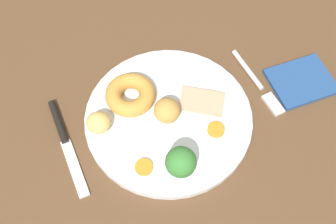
# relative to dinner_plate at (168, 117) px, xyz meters

# --- Properties ---
(dining_table) EXTENTS (1.20, 0.84, 0.04)m
(dining_table) POSITION_rel_dinner_plate_xyz_m (0.03, 0.00, -0.02)
(dining_table) COLOR brown
(dining_table) RESTS_ON ground
(dinner_plate) EXTENTS (0.28, 0.28, 0.01)m
(dinner_plate) POSITION_rel_dinner_plate_xyz_m (0.00, 0.00, 0.00)
(dinner_plate) COLOR white
(dinner_plate) RESTS_ON dining_table
(meat_slice_main) EXTENTS (0.09, 0.08, 0.01)m
(meat_slice_main) POSITION_rel_dinner_plate_xyz_m (-0.06, 0.00, 0.01)
(meat_slice_main) COLOR tan
(meat_slice_main) RESTS_ON dinner_plate
(yorkshire_pudding) EXTENTS (0.09, 0.09, 0.03)m
(yorkshire_pudding) POSITION_rel_dinner_plate_xyz_m (0.04, -0.06, 0.02)
(yorkshire_pudding) COLOR #C68938
(yorkshire_pudding) RESTS_ON dinner_plate
(roast_potato_left) EXTENTS (0.05, 0.05, 0.04)m
(roast_potato_left) POSITION_rel_dinner_plate_xyz_m (0.00, 0.01, 0.03)
(roast_potato_left) COLOR #BC8C42
(roast_potato_left) RESTS_ON dinner_plate
(roast_potato_right) EXTENTS (0.05, 0.05, 0.03)m
(roast_potato_right) POSITION_rel_dinner_plate_xyz_m (0.11, -0.03, 0.02)
(roast_potato_right) COLOR #D8B260
(roast_potato_right) RESTS_ON dinner_plate
(carrot_coin_front) EXTENTS (0.03, 0.03, 0.01)m
(carrot_coin_front) POSITION_rel_dinner_plate_xyz_m (0.07, 0.07, 0.01)
(carrot_coin_front) COLOR orange
(carrot_coin_front) RESTS_ON dinner_plate
(carrot_coin_back) EXTENTS (0.03, 0.03, 0.01)m
(carrot_coin_back) POSITION_rel_dinner_plate_xyz_m (-0.06, 0.06, 0.01)
(carrot_coin_back) COLOR orange
(carrot_coin_back) RESTS_ON dinner_plate
(broccoli_floret) EXTENTS (0.05, 0.05, 0.06)m
(broccoli_floret) POSITION_rel_dinner_plate_xyz_m (0.02, 0.10, 0.04)
(broccoli_floret) COLOR #8CB766
(broccoli_floret) RESTS_ON dinner_plate
(fork) EXTENTS (0.02, 0.15, 0.01)m
(fork) POSITION_rel_dinner_plate_xyz_m (-0.18, 0.00, -0.00)
(fork) COLOR silver
(fork) RESTS_ON dining_table
(knife) EXTENTS (0.02, 0.19, 0.01)m
(knife) POSITION_rel_dinner_plate_xyz_m (0.17, -0.04, -0.00)
(knife) COLOR black
(knife) RESTS_ON dining_table
(folded_napkin) EXTENTS (0.12, 0.10, 0.01)m
(folded_napkin) POSITION_rel_dinner_plate_xyz_m (-0.25, 0.03, -0.00)
(folded_napkin) COLOR navy
(folded_napkin) RESTS_ON dining_table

